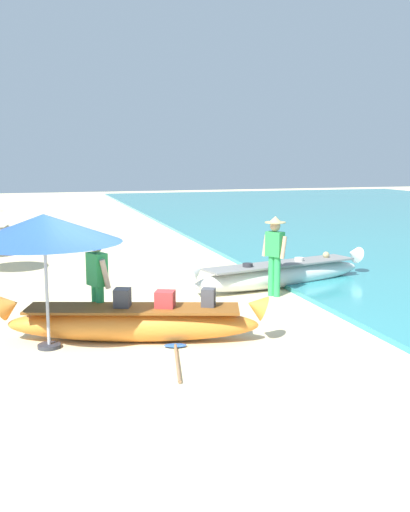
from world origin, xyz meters
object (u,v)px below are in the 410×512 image
boat_orange_foreground (134,322)px  boat_white_midground (281,274)px  patio_umbrella_large (44,229)px  person_tourist_customer (97,281)px  paddle (177,356)px  person_vendor_hatted (275,250)px

boat_orange_foreground → boat_white_midground: (3.90, 3.04, -0.01)m
boat_orange_foreground → patio_umbrella_large: bearing=179.9°
patio_umbrella_large → boat_orange_foreground: bearing=-0.1°
person_tourist_customer → patio_umbrella_large: bearing=-146.1°
boat_white_midground → paddle: bearing=-130.3°
person_vendor_hatted → person_tourist_customer: bearing=-156.6°
person_tourist_customer → boat_orange_foreground: bearing=-48.1°
boat_orange_foreground → person_vendor_hatted: size_ratio=2.52×
boat_white_midground → person_vendor_hatted: person_vendor_hatted is taller
boat_orange_foreground → paddle: size_ratio=2.61×
boat_white_midground → person_tourist_customer: bearing=-150.7°
boat_orange_foreground → paddle: (0.47, -1.01, -0.29)m
boat_orange_foreground → person_vendor_hatted: (3.41, 2.26, 0.68)m
boat_white_midground → person_tourist_customer: size_ratio=2.98×
person_vendor_hatted → person_tourist_customer: 4.27m
boat_white_midground → person_vendor_hatted: bearing=-122.3°
boat_orange_foreground → person_vendor_hatted: 4.14m
person_tourist_customer → paddle: person_tourist_customer is taller
patio_umbrella_large → person_tourist_customer: bearing=33.9°
boat_orange_foreground → paddle: 1.15m
boat_white_midground → person_vendor_hatted: size_ratio=2.80×
person_tourist_customer → patio_umbrella_large: patio_umbrella_large is taller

